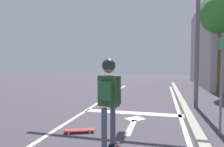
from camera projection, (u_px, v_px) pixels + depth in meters
lane_line_center at (64, 124)px, 5.85m from camera, size 0.12×20.00×0.01m
lane_line_curbside at (186, 134)px, 5.04m from camera, size 0.12×20.00×0.01m
stop_bar at (133, 113)px, 7.15m from camera, size 3.50×0.40×0.01m
lane_arrow_stem at (131, 127)px, 5.60m from camera, size 0.16×1.40×0.01m
lane_arrow_head at (135, 119)px, 6.42m from camera, size 0.71×0.71×0.01m
curb_strip at (197, 132)px, 4.98m from camera, size 0.24×24.00×0.14m
skater at (108, 91)px, 3.94m from camera, size 0.49×0.65×1.79m
spare_skateboard at (79, 130)px, 5.16m from camera, size 0.79×0.48×0.08m
traffic_signal_mast at (170, 11)px, 8.08m from camera, size 4.89×0.34×5.60m
street_sign_post at (222, 69)px, 4.97m from camera, size 0.08×0.44×2.53m
roadside_tree at (221, 15)px, 11.61m from camera, size 2.28×2.28×5.75m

